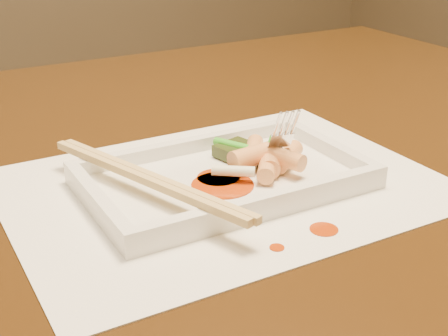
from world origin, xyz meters
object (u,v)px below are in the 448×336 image
plate_base (224,181)px  chopstick_a (143,179)px  table (133,252)px  fork (278,87)px  placemat (224,186)px

plate_base → chopstick_a: bearing=180.0°
table → fork: 0.24m
fork → chopstick_a: bearing=-173.2°
chopstick_a → fork: (0.15, 0.02, 0.06)m
chopstick_a → fork: 0.16m
table → placemat: placemat is taller
placemat → table: bearing=125.6°
placemat → fork: (0.07, 0.02, 0.08)m
plate_base → fork: fork is taller
chopstick_a → fork: bearing=6.8°
table → chopstick_a: chopstick_a is taller
table → fork: bearing=-27.9°
chopstick_a → fork: size_ratio=1.75×
placemat → chopstick_a: bearing=180.0°
chopstick_a → plate_base: bearing=0.0°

